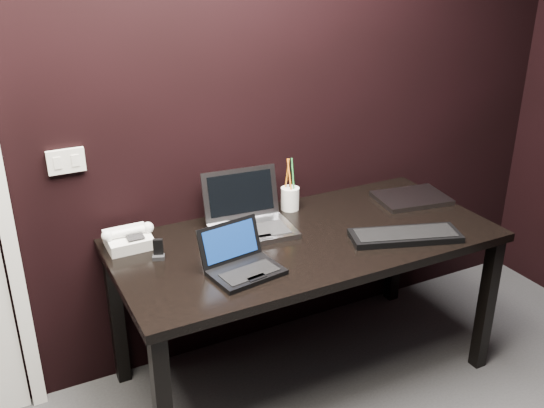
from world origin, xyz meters
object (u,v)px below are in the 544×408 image
ext_keyboard (405,236)px  pen_cup (290,197)px  desk (306,252)px  silver_laptop (250,220)px  netbook (242,263)px  closed_laptop (411,198)px  mobile_phone (158,251)px  desk_phone (128,239)px

ext_keyboard → pen_cup: 0.60m
desk → silver_laptop: size_ratio=4.42×
netbook → closed_laptop: size_ratio=0.80×
desk → mobile_phone: (-0.65, 0.10, 0.11)m
desk_phone → pen_cup: 0.81m
silver_laptop → desk_phone: bearing=171.3°
desk → mobile_phone: size_ratio=20.12×
desk → netbook: bearing=-158.6°
mobile_phone → pen_cup: bearing=15.0°
silver_laptop → ext_keyboard: size_ratio=0.75×
silver_laptop → pen_cup: bearing=24.2°
closed_laptop → mobile_phone: mobile_phone is taller
silver_laptop → pen_cup: size_ratio=1.47×
mobile_phone → closed_laptop: bearing=0.4°
ext_keyboard → desk_phone: desk_phone is taller
closed_laptop → pen_cup: pen_cup is taller
desk → netbook: netbook is taller
netbook → pen_cup: (0.46, 0.45, 0.03)m
closed_laptop → desk_phone: 1.42m
desk → silver_laptop: (-0.20, 0.18, 0.12)m
netbook → ext_keyboard: 0.76m
closed_laptop → silver_laptop: bearing=176.0°
closed_laptop → mobile_phone: 1.32m
ext_keyboard → mobile_phone: size_ratio=6.04×
desk → ext_keyboard: size_ratio=3.33×
netbook → mobile_phone: bearing=135.7°
closed_laptop → pen_cup: (-0.60, 0.18, 0.05)m
netbook → silver_laptop: size_ratio=0.80×
mobile_phone → pen_cup: size_ratio=0.32×
desk_phone → pen_cup: (0.81, 0.04, 0.02)m
netbook → pen_cup: 0.65m
silver_laptop → ext_keyboard: silver_laptop is taller
desk → closed_laptop: 0.69m
desk → closed_laptop: (0.68, 0.11, 0.09)m
desk → ext_keyboard: 0.44m
desk_phone → desk: bearing=-19.4°
netbook → desk_phone: bearing=130.2°
silver_laptop → mobile_phone: 0.45m
silver_laptop → pen_cup: pen_cup is taller
netbook → mobile_phone: (-0.26, 0.25, -0.00)m
closed_laptop → desk_phone: bearing=174.2°
netbook → closed_laptop: 1.10m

